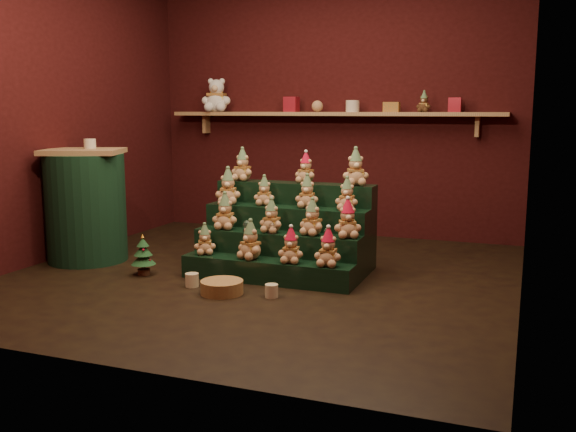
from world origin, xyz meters
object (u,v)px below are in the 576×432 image
at_px(snow_globe_c, 327,233).
at_px(mug_right, 272,291).
at_px(mug_left, 192,280).
at_px(wicker_basket, 222,287).
at_px(white_bear, 217,91).
at_px(riser_tier_front, 267,271).
at_px(mini_christmas_tree, 143,255).
at_px(side_table, 86,206).
at_px(snow_globe_a, 247,226).
at_px(snow_globe_b, 272,228).
at_px(brown_bear, 424,102).

bearing_deg(snow_globe_c, mug_right, -115.89).
height_order(snow_globe_c, mug_left, snow_globe_c).
bearing_deg(mug_left, wicker_basket, -16.87).
bearing_deg(white_bear, riser_tier_front, -66.40).
xyz_separation_m(mini_christmas_tree, wicker_basket, (0.85, -0.26, -0.12)).
bearing_deg(wicker_basket, mini_christmas_tree, 162.79).
relative_size(side_table, white_bear, 2.17).
bearing_deg(mug_left, snow_globe_a, 62.29).
distance_m(snow_globe_b, mug_right, 0.67).
bearing_deg(snow_globe_b, snow_globe_a, -180.00).
relative_size(riser_tier_front, white_bear, 3.04).
bearing_deg(white_bear, mini_christmas_tree, -91.55).
xyz_separation_m(snow_globe_c, mug_right, (-0.26, -0.53, -0.35)).
height_order(snow_globe_a, side_table, side_table).
bearing_deg(mini_christmas_tree, mug_left, -17.40).
distance_m(snow_globe_a, mug_right, 0.77).
height_order(side_table, white_bear, white_bear).
bearing_deg(mug_left, snow_globe_c, 27.22).
distance_m(side_table, mug_left, 1.45).
height_order(snow_globe_c, wicker_basket, snow_globe_c).
relative_size(snow_globe_c, side_table, 0.08).
relative_size(riser_tier_front, side_table, 1.40).
distance_m(mini_christmas_tree, wicker_basket, 0.89).
xyz_separation_m(snow_globe_b, mini_christmas_tree, (-1.02, -0.31, -0.24)).
height_order(snow_globe_a, snow_globe_b, snow_globe_a).
relative_size(snow_globe_a, snow_globe_b, 1.05).
distance_m(riser_tier_front, wicker_basket, 0.45).
distance_m(white_bear, brown_bear, 2.30).
bearing_deg(mini_christmas_tree, riser_tier_front, 8.23).
bearing_deg(mug_left, side_table, 161.36).
xyz_separation_m(snow_globe_b, side_table, (-1.78, -0.04, 0.09)).
distance_m(wicker_basket, white_bear, 3.10).
height_order(snow_globe_a, white_bear, white_bear).
height_order(snow_globe_b, mug_left, snow_globe_b).
relative_size(snow_globe_a, white_bear, 0.21).
distance_m(snow_globe_b, white_bear, 2.58).
height_order(mug_right, wicker_basket, wicker_basket).
bearing_deg(mug_right, riser_tier_front, 117.57).
bearing_deg(snow_globe_c, snow_globe_b, 180.00).
xyz_separation_m(snow_globe_a, snow_globe_c, (0.68, 0.00, -0.01)).
bearing_deg(side_table, mug_right, -35.28).
distance_m(mini_christmas_tree, white_bear, 2.58).
bearing_deg(riser_tier_front, snow_globe_a, 145.78).
relative_size(side_table, wicker_basket, 3.17).
distance_m(riser_tier_front, mini_christmas_tree, 1.05).
bearing_deg(side_table, brown_bear, 13.65).
distance_m(mug_right, white_bear, 3.23).
height_order(wicker_basket, white_bear, white_bear).
relative_size(snow_globe_a, brown_bear, 0.47).
relative_size(snow_globe_b, mug_right, 0.94).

